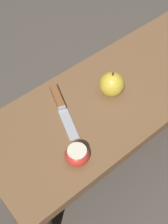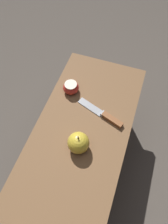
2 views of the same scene
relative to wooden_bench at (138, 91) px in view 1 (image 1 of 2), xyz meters
The scene contains 5 objects.
ground_plane 0.32m from the wooden_bench, ahead, with size 8.00×8.00×0.00m, color #4C443D.
wooden_bench is the anchor object (origin of this frame).
knife 0.33m from the wooden_bench, 165.07° to the left, with size 0.10×0.22×0.02m.
apple_whole 0.18m from the wooden_bench, behind, with size 0.09×0.09×0.10m.
apple_cut 0.42m from the wooden_bench, 163.60° to the right, with size 0.07×0.07×0.05m.
Camera 1 is at (-0.66, -0.47, 1.22)m, focal length 50.00 mm.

